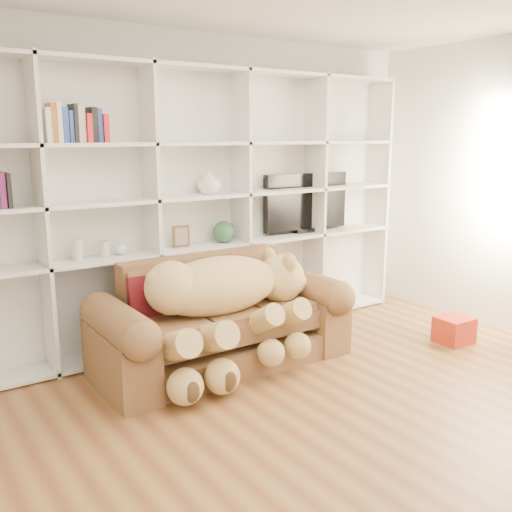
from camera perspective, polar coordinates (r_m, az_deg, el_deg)
floor at (r=3.63m, az=13.41°, el=-18.45°), size 5.00×5.00×0.00m
wall_back at (r=5.16m, az=-6.91°, el=6.69°), size 5.00×0.02×2.70m
bookshelf at (r=4.93m, az=-8.63°, el=5.88°), size 4.43×0.35×2.40m
sofa at (r=4.63m, az=-3.52°, el=-6.91°), size 2.03×0.87×0.85m
teddy_bear at (r=4.38m, az=-3.08°, el=-4.27°), size 1.54×0.84×0.89m
throw_pillow at (r=4.43m, az=-10.45°, el=-4.13°), size 0.37×0.24×0.36m
gift_box at (r=5.43m, az=19.19°, el=-6.99°), size 0.30×0.28×0.23m
tv at (r=5.75m, az=5.01°, el=5.30°), size 0.99×0.18×0.59m
picture_frame at (r=4.96m, az=-7.53°, el=1.99°), size 0.15×0.05×0.19m
green_vase at (r=5.17m, az=-3.23°, el=2.43°), size 0.20×0.20×0.20m
figurine_tall at (r=4.63m, az=-17.44°, el=0.61°), size 0.10×0.10×0.17m
figurine_short at (r=4.70m, az=-14.91°, el=0.67°), size 0.09×0.09×0.13m
snow_globe at (r=4.75m, az=-13.35°, el=0.70°), size 0.09×0.09×0.09m
shelf_vase at (r=5.04m, az=-4.73°, el=7.42°), size 0.25×0.25×0.21m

